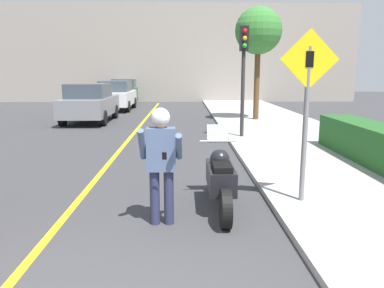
% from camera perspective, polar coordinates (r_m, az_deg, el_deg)
% --- Properties ---
extents(sidewalk_curb, '(4.40, 44.00, 0.11)m').
position_cam_1_polar(sidewalk_curb, '(7.77, 26.50, -5.97)').
color(sidewalk_curb, '#9E9E99').
rests_on(sidewalk_curb, ground).
extents(road_center_line, '(0.12, 36.00, 0.01)m').
position_cam_1_polar(road_center_line, '(9.01, -12.79, -3.19)').
color(road_center_line, yellow).
rests_on(road_center_line, ground).
extents(building_backdrop, '(28.00, 1.20, 7.06)m').
position_cam_1_polar(building_backdrop, '(28.63, -3.75, 13.58)').
color(building_backdrop, gray).
rests_on(building_backdrop, ground).
extents(motorcycle, '(0.62, 2.16, 1.27)m').
position_cam_1_polar(motorcycle, '(6.01, 4.34, -5.24)').
color(motorcycle, black).
rests_on(motorcycle, ground).
extents(person_biker, '(0.59, 0.46, 1.68)m').
position_cam_1_polar(person_biker, '(5.23, -4.73, -1.64)').
color(person_biker, '#282D4C').
rests_on(person_biker, ground).
extents(crossing_sign, '(0.91, 0.08, 2.69)m').
position_cam_1_polar(crossing_sign, '(6.08, 17.10, 6.40)').
color(crossing_sign, slate).
rests_on(crossing_sign, sidewalk_curb).
extents(traffic_light, '(0.26, 0.30, 3.46)m').
position_cam_1_polar(traffic_light, '(12.14, 7.87, 12.51)').
color(traffic_light, '#2D2D30').
rests_on(traffic_light, sidewalk_curb).
extents(street_tree, '(2.00, 2.00, 4.80)m').
position_cam_1_polar(street_tree, '(16.90, 10.08, 16.48)').
color(street_tree, brown).
rests_on(street_tree, sidewalk_curb).
extents(parked_car_grey, '(1.88, 4.20, 1.68)m').
position_cam_1_polar(parked_car_grey, '(17.03, -15.29, 6.11)').
color(parked_car_grey, black).
rests_on(parked_car_grey, ground).
extents(parked_car_white, '(1.88, 4.20, 1.68)m').
position_cam_1_polar(parked_car_white, '(22.18, -11.47, 7.29)').
color(parked_car_white, black).
rests_on(parked_car_white, ground).
extents(parked_car_green, '(1.88, 4.20, 1.68)m').
position_cam_1_polar(parked_car_green, '(28.17, -10.14, 8.04)').
color(parked_car_green, black).
rests_on(parked_car_green, ground).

